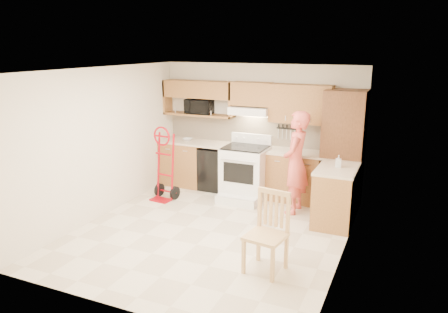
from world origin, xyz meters
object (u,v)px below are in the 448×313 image
Objects in this scene: range at (244,169)px; dining_chair at (266,233)px; person at (296,163)px; microwave at (199,106)px; hand_truck at (163,167)px.

range is 2.71m from dining_chair.
person is 1.70× the size of dining_chair.
microwave reaches higher than range.
person reaches higher than dining_chair.
microwave is at bearing 157.46° from range.
dining_chair is (2.40, -2.90, -1.12)m from microwave.
range is 1.14× the size of dining_chair.
microwave is 0.51× the size of dining_chair.
person reaches higher than range.
range reaches higher than dining_chair.
person is 2.20m from dining_chair.
dining_chair is at bearing 4.52° from person.
microwave is 0.30× the size of person.
microwave is at bearing 138.01° from dining_chair.
microwave is 1.52m from hand_truck.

